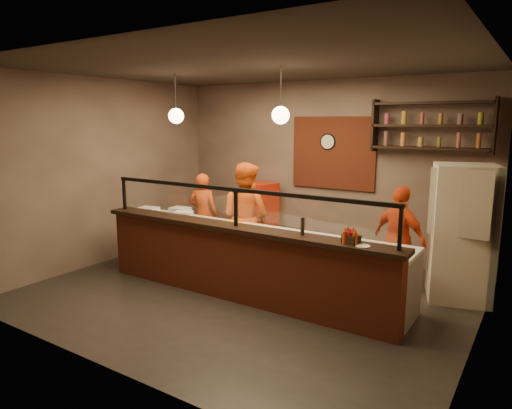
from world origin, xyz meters
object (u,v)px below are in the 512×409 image
Objects in this scene: cook_mid at (246,217)px; condiment_caddy at (351,239)px; cook_right at (400,238)px; fridge at (462,233)px; wall_clock at (328,142)px; pepper_mill at (302,226)px; red_cooler at (260,215)px; cook_left at (203,214)px; pizza_dough at (252,229)px.

cook_mid reaches higher than condiment_caddy.
condiment_caddy is (2.26, -1.12, 0.20)m from cook_mid.
cook_right is 0.84m from fridge.
condiment_caddy is (-0.12, -1.63, 0.34)m from cook_right.
wall_clock is 0.17× the size of cook_mid.
red_cooler is at bearing 131.88° from pepper_mill.
cook_left is 2.00m from pizza_dough.
fridge is at bearing -162.83° from cook_mid.
wall_clock is at bearing 30.30° from red_cooler.
condiment_caddy is at bearing -60.57° from wall_clock.
pepper_mill is (-0.67, 0.05, 0.06)m from condiment_caddy.
cook_left is at bearing 152.79° from pepper_mill.
red_cooler is at bearing 119.12° from pizza_dough.
cook_left is 1.17m from red_cooler.
wall_clock reaches higher than red_cooler.
cook_left is at bearing 150.49° from pizza_dough.
cook_mid is at bearing 173.65° from fridge.
wall_clock reaches higher than fridge.
wall_clock reaches higher than cook_mid.
cook_mid is 3.46× the size of pizza_dough.
cook_right is at bearing 63.46° from pepper_mill.
cook_left is at bearing 156.71° from condiment_caddy.
pizza_dough is (1.08, -1.94, 0.26)m from red_cooler.
condiment_caddy is at bearing -4.38° from pepper_mill.
condiment_caddy is at bearing -16.42° from pizza_dough.
pepper_mill is (-1.61, -1.66, 0.22)m from fridge.
red_cooler is (-2.94, 0.82, -0.13)m from cook_right.
red_cooler is at bearing -140.45° from cook_left.
fridge is (0.82, 0.08, 0.17)m from cook_right.
pepper_mill is at bearing -23.28° from pizza_dough.
wall_clock reaches higher than condiment_caddy.
pizza_dough is at bearing -44.39° from red_cooler.
pepper_mill is at bearing 175.62° from condiment_caddy.
fridge is 3.85m from red_cooler.
pizza_dough is at bearing -172.71° from fridge.
red_cooler is (0.66, 0.96, -0.12)m from cook_left.
red_cooler is 2.24m from pizza_dough.
fridge is at bearing 166.81° from cook_left.
pepper_mill is at bearing 136.80° from cook_left.
wall_clock is 3.00m from pepper_mill.
cook_mid is 2.53m from condiment_caddy.
pepper_mill is (1.07, -0.46, 0.27)m from pizza_dough.
cook_mid is 1.94m from pepper_mill.
condiment_caddy is (1.74, -0.51, 0.21)m from pizza_dough.
wall_clock is 2.55m from pizza_dough.
fridge is at bearing -22.81° from wall_clock.
pizza_dough is at bearing 55.71° from cook_right.
wall_clock is 1.95m from red_cooler.
red_cooler is at bearing -60.40° from cook_mid.
wall_clock is 2.42m from cook_right.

